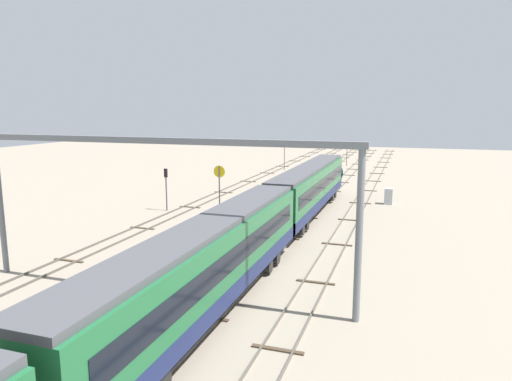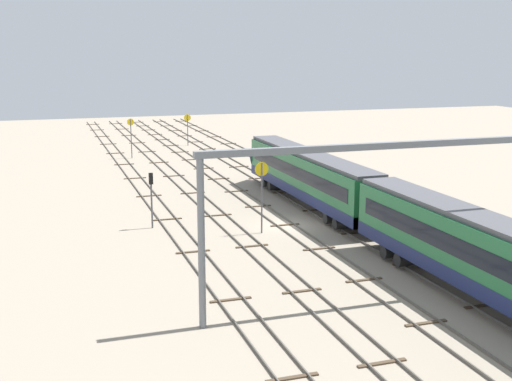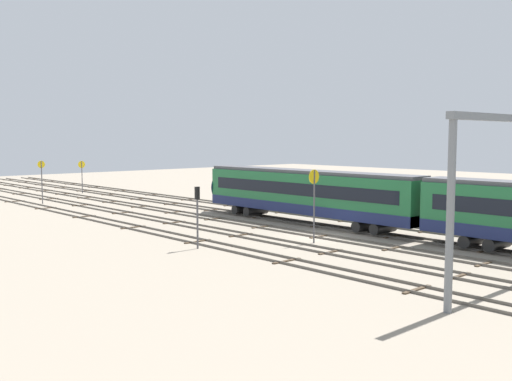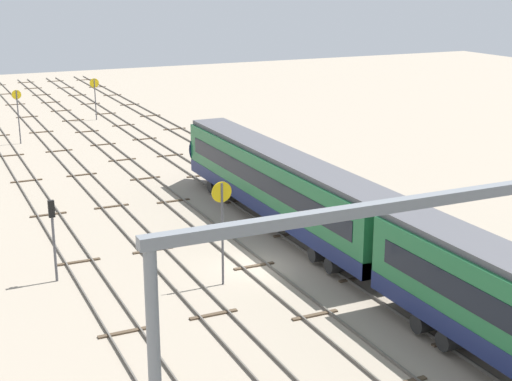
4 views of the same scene
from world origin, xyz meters
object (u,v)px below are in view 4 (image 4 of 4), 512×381
(overhead_gantry, at_px, (486,245))
(speed_sign_near_foreground, at_px, (18,109))
(speed_sign_distant_end, at_px, (222,217))
(signal_light_trackside_departure, at_px, (53,229))
(speed_sign_far_trackside, at_px, (95,92))
(relay_cabinet, at_px, (318,173))

(overhead_gantry, xyz_separation_m, speed_sign_near_foreground, (55.34, 7.33, -3.69))
(speed_sign_distant_end, distance_m, signal_light_trackside_departure, 8.82)
(signal_light_trackside_departure, bearing_deg, speed_sign_far_trackside, -15.93)
(speed_sign_far_trackside, xyz_separation_m, relay_cabinet, (-33.81, -9.18, -2.21))
(overhead_gantry, distance_m, speed_sign_far_trackside, 64.68)
(speed_sign_near_foreground, bearing_deg, speed_sign_far_trackside, -46.01)
(overhead_gantry, relative_size, speed_sign_distant_end, 4.19)
(relay_cabinet, bearing_deg, signal_light_trackside_departure, 116.30)
(overhead_gantry, distance_m, relay_cabinet, 33.32)
(speed_sign_far_trackside, distance_m, relay_cabinet, 35.10)
(speed_sign_near_foreground, bearing_deg, signal_light_trackside_departure, 174.80)
(overhead_gantry, bearing_deg, relay_cabinet, -20.30)
(overhead_gantry, distance_m, speed_sign_distant_end, 16.37)
(overhead_gantry, relative_size, speed_sign_far_trackside, 5.01)
(speed_sign_near_foreground, relative_size, signal_light_trackside_departure, 1.16)
(speed_sign_near_foreground, xyz_separation_m, speed_sign_far_trackside, (9.19, -9.52, -0.21))
(signal_light_trackside_departure, relative_size, relay_cabinet, 2.48)
(speed_sign_distant_end, relative_size, signal_light_trackside_departure, 1.25)
(relay_cabinet, bearing_deg, speed_sign_near_foreground, 37.21)
(speed_sign_distant_end, bearing_deg, signal_light_trackside_departure, 62.16)
(overhead_gantry, xyz_separation_m, speed_sign_distant_end, (15.79, 2.79, -3.30))
(overhead_gantry, bearing_deg, speed_sign_near_foreground, 7.54)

